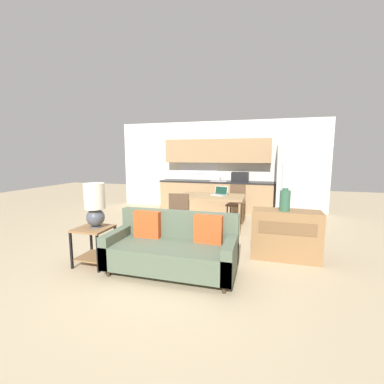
{
  "coord_description": "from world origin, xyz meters",
  "views": [
    {
      "loc": [
        1.42,
        -3.3,
        1.66
      ],
      "look_at": [
        0.06,
        1.5,
        0.95
      ],
      "focal_mm": 24.0,
      "sensor_mm": 36.0,
      "label": 1
    }
  ],
  "objects_px": {
    "dining_table": "(211,198)",
    "vase": "(285,200)",
    "side_table": "(94,240)",
    "laptop": "(220,193)",
    "dining_chair_far_right": "(236,201)",
    "couch": "(173,248)",
    "dining_chair_near_left": "(180,213)",
    "refrigerator": "(290,181)",
    "table_lamp": "(95,204)",
    "credenza": "(286,235)"
  },
  "relations": [
    {
      "from": "dining_table",
      "to": "laptop",
      "type": "distance_m",
      "value": 0.24
    },
    {
      "from": "couch",
      "to": "laptop",
      "type": "height_order",
      "value": "laptop"
    },
    {
      "from": "side_table",
      "to": "table_lamp",
      "type": "relative_size",
      "value": 0.87
    },
    {
      "from": "credenza",
      "to": "vase",
      "type": "bearing_deg",
      "value": -132.72
    },
    {
      "from": "dining_table",
      "to": "couch",
      "type": "relative_size",
      "value": 0.81
    },
    {
      "from": "couch",
      "to": "vase",
      "type": "xyz_separation_m",
      "value": [
        1.55,
        0.87,
        0.63
      ]
    },
    {
      "from": "vase",
      "to": "side_table",
      "type": "bearing_deg",
      "value": -160.47
    },
    {
      "from": "table_lamp",
      "to": "laptop",
      "type": "height_order",
      "value": "table_lamp"
    },
    {
      "from": "dining_table",
      "to": "dining_chair_far_right",
      "type": "distance_m",
      "value": 0.98
    },
    {
      "from": "side_table",
      "to": "table_lamp",
      "type": "bearing_deg",
      "value": 36.85
    },
    {
      "from": "table_lamp",
      "to": "laptop",
      "type": "xyz_separation_m",
      "value": [
        1.46,
        2.53,
        -0.13
      ]
    },
    {
      "from": "dining_chair_far_right",
      "to": "dining_chair_near_left",
      "type": "bearing_deg",
      "value": -112.2
    },
    {
      "from": "side_table",
      "to": "dining_chair_far_right",
      "type": "height_order",
      "value": "dining_chair_far_right"
    },
    {
      "from": "laptop",
      "to": "refrigerator",
      "type": "bearing_deg",
      "value": 65.68
    },
    {
      "from": "refrigerator",
      "to": "dining_chair_far_right",
      "type": "height_order",
      "value": "refrigerator"
    },
    {
      "from": "dining_table",
      "to": "refrigerator",
      "type": "bearing_deg",
      "value": 45.94
    },
    {
      "from": "dining_chair_near_left",
      "to": "credenza",
      "type": "bearing_deg",
      "value": 160.54
    },
    {
      "from": "refrigerator",
      "to": "table_lamp",
      "type": "height_order",
      "value": "refrigerator"
    },
    {
      "from": "refrigerator",
      "to": "couch",
      "type": "relative_size",
      "value": 1.07
    },
    {
      "from": "refrigerator",
      "to": "dining_chair_far_right",
      "type": "distance_m",
      "value": 1.76
    },
    {
      "from": "credenza",
      "to": "laptop",
      "type": "height_order",
      "value": "laptop"
    },
    {
      "from": "side_table",
      "to": "vase",
      "type": "relative_size",
      "value": 1.62
    },
    {
      "from": "refrigerator",
      "to": "dining_chair_far_right",
      "type": "relative_size",
      "value": 2.09
    },
    {
      "from": "dining_table",
      "to": "credenza",
      "type": "xyz_separation_m",
      "value": [
        1.5,
        -1.4,
        -0.3
      ]
    },
    {
      "from": "side_table",
      "to": "laptop",
      "type": "bearing_deg",
      "value": 59.68
    },
    {
      "from": "dining_table",
      "to": "couch",
      "type": "height_order",
      "value": "couch"
    },
    {
      "from": "vase",
      "to": "laptop",
      "type": "distance_m",
      "value": 2.04
    },
    {
      "from": "dining_table",
      "to": "side_table",
      "type": "bearing_deg",
      "value": -118.58
    },
    {
      "from": "table_lamp",
      "to": "credenza",
      "type": "xyz_separation_m",
      "value": [
        2.79,
        1.01,
        -0.54
      ]
    },
    {
      "from": "couch",
      "to": "table_lamp",
      "type": "height_order",
      "value": "table_lamp"
    },
    {
      "from": "refrigerator",
      "to": "credenza",
      "type": "height_order",
      "value": "refrigerator"
    },
    {
      "from": "couch",
      "to": "dining_chair_far_right",
      "type": "relative_size",
      "value": 1.95
    },
    {
      "from": "vase",
      "to": "refrigerator",
      "type": "bearing_deg",
      "value": 83.89
    },
    {
      "from": "refrigerator",
      "to": "couch",
      "type": "xyz_separation_m",
      "value": [
        -1.9,
        -4.19,
        -0.63
      ]
    },
    {
      "from": "table_lamp",
      "to": "credenza",
      "type": "bearing_deg",
      "value": 19.83
    },
    {
      "from": "vase",
      "to": "table_lamp",
      "type": "bearing_deg",
      "value": -160.71
    },
    {
      "from": "refrigerator",
      "to": "side_table",
      "type": "xyz_separation_m",
      "value": [
        -3.14,
        -4.31,
        -0.58
      ]
    },
    {
      "from": "refrigerator",
      "to": "credenza",
      "type": "bearing_deg",
      "value": -95.49
    },
    {
      "from": "couch",
      "to": "side_table",
      "type": "xyz_separation_m",
      "value": [
        -1.24,
        -0.12,
        0.05
      ]
    },
    {
      "from": "dining_table",
      "to": "credenza",
      "type": "bearing_deg",
      "value": -42.96
    },
    {
      "from": "side_table",
      "to": "dining_chair_far_right",
      "type": "xyz_separation_m",
      "value": [
        1.8,
        3.26,
        0.12
      ]
    },
    {
      "from": "side_table",
      "to": "dining_chair_far_right",
      "type": "bearing_deg",
      "value": 61.13
    },
    {
      "from": "vase",
      "to": "dining_chair_far_right",
      "type": "xyz_separation_m",
      "value": [
        -0.98,
        2.28,
        -0.46
      ]
    },
    {
      "from": "side_table",
      "to": "dining_chair_near_left",
      "type": "relative_size",
      "value": 0.63
    },
    {
      "from": "table_lamp",
      "to": "laptop",
      "type": "distance_m",
      "value": 2.92
    },
    {
      "from": "side_table",
      "to": "dining_chair_near_left",
      "type": "bearing_deg",
      "value": 61.38
    },
    {
      "from": "refrigerator",
      "to": "dining_chair_far_right",
      "type": "bearing_deg",
      "value": -142.12
    },
    {
      "from": "dining_chair_near_left",
      "to": "laptop",
      "type": "height_order",
      "value": "laptop"
    },
    {
      "from": "credenza",
      "to": "table_lamp",
      "type": "bearing_deg",
      "value": -160.17
    },
    {
      "from": "dining_table",
      "to": "vase",
      "type": "distance_m",
      "value": 2.07
    }
  ]
}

